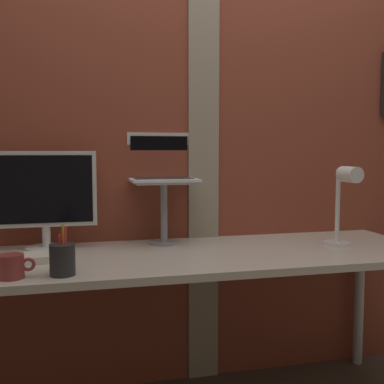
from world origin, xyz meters
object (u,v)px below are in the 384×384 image
monitor (45,194)px  laptop (161,167)px  desk_lamp (344,197)px  coffee_mug (12,266)px  pen_cup (62,259)px

monitor → laptop: laptop is taller
laptop → desk_lamp: size_ratio=0.85×
monitor → laptop: (0.52, 0.07, 0.11)m
monitor → coffee_mug: bearing=-100.4°
laptop → pen_cup: (-0.44, -0.53, -0.30)m
pen_cup → coffee_mug: (-0.17, 0.00, -0.01)m
laptop → pen_cup: 0.75m
monitor → desk_lamp: (1.29, -0.27, -0.02)m
pen_cup → coffee_mug: size_ratio=1.46×
pen_cup → laptop: bearing=50.0°
laptop → desk_lamp: laptop is taller
coffee_mug → monitor: bearing=79.6°
desk_lamp → pen_cup: 1.23m
monitor → laptop: size_ratio=1.42×
monitor → coffee_mug: (-0.09, -0.46, -0.20)m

